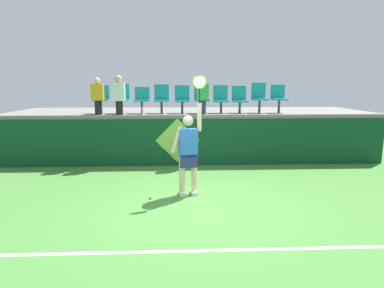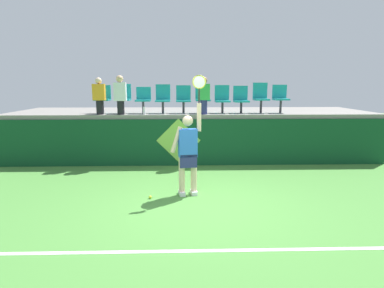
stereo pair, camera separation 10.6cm
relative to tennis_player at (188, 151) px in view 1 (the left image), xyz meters
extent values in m
plane|color=#478438|center=(0.20, -0.67, -0.95)|extent=(40.00, 40.00, 0.00)
cube|color=#0F4223|center=(0.20, 2.60, -0.28)|extent=(11.35, 0.20, 1.35)
cube|color=gray|center=(0.20, 4.09, 0.46)|extent=(11.35, 3.08, 0.12)
cube|color=white|center=(0.20, -2.41, -0.95)|extent=(10.22, 0.08, 0.01)
cube|color=white|center=(-0.13, -0.02, -0.91)|extent=(0.16, 0.28, 0.08)
cube|color=white|center=(0.12, 0.02, -0.91)|extent=(0.16, 0.28, 0.08)
cylinder|color=beige|center=(-0.13, -0.02, -0.54)|extent=(0.13, 0.13, 0.84)
cylinder|color=beige|center=(0.12, 0.02, -0.54)|extent=(0.13, 0.13, 0.84)
cube|color=navy|center=(-0.01, 0.00, -0.20)|extent=(0.39, 0.28, 0.28)
cube|color=blue|center=(-0.01, 0.00, 0.18)|extent=(0.41, 0.28, 0.59)
sphere|color=beige|center=(-0.01, 0.00, 0.64)|extent=(0.22, 0.22, 0.22)
cylinder|color=beige|center=(-0.24, -0.04, 0.25)|extent=(0.27, 0.13, 0.55)
cylinder|color=beige|center=(0.23, 0.04, 0.71)|extent=(0.09, 0.09, 0.58)
cylinder|color=black|center=(0.23, 0.04, 1.15)|extent=(0.03, 0.03, 0.30)
torus|color=gold|center=(0.23, 0.04, 1.43)|extent=(0.28, 0.07, 0.28)
ellipsoid|color=silver|center=(0.23, 0.04, 1.43)|extent=(0.24, 0.05, 0.24)
sphere|color=#D1E533|center=(-0.79, -0.24, -0.92)|extent=(0.07, 0.07, 0.07)
cylinder|color=white|center=(-1.22, 2.71, 0.63)|extent=(0.06, 0.06, 0.22)
cylinder|color=#38383D|center=(-2.49, 3.11, 0.71)|extent=(0.07, 0.07, 0.38)
cube|color=teal|center=(-2.49, 3.11, 0.93)|extent=(0.44, 0.42, 0.05)
cube|color=teal|center=(-2.49, 3.30, 1.15)|extent=(0.44, 0.04, 0.41)
cylinder|color=#38383D|center=(-1.89, 3.11, 0.71)|extent=(0.07, 0.07, 0.38)
cube|color=teal|center=(-1.89, 3.11, 0.93)|extent=(0.44, 0.42, 0.05)
cube|color=teal|center=(-1.89, 3.30, 1.17)|extent=(0.44, 0.04, 0.44)
cylinder|color=#38383D|center=(-1.29, 3.11, 0.70)|extent=(0.07, 0.07, 0.36)
cube|color=teal|center=(-1.29, 3.11, 0.90)|extent=(0.44, 0.42, 0.05)
cube|color=teal|center=(-1.29, 3.30, 1.12)|extent=(0.44, 0.04, 0.38)
cylinder|color=#38383D|center=(-0.70, 3.11, 0.69)|extent=(0.07, 0.07, 0.35)
cube|color=teal|center=(-0.70, 3.11, 0.89)|extent=(0.44, 0.42, 0.05)
cube|color=teal|center=(-0.70, 3.30, 1.15)|extent=(0.44, 0.04, 0.46)
cylinder|color=#38383D|center=(-0.08, 3.11, 0.69)|extent=(0.07, 0.07, 0.34)
cube|color=teal|center=(-0.08, 3.11, 0.89)|extent=(0.44, 0.42, 0.05)
cube|color=teal|center=(-0.08, 3.30, 1.13)|extent=(0.44, 0.04, 0.44)
cylinder|color=#38383D|center=(0.51, 3.11, 0.70)|extent=(0.07, 0.07, 0.37)
cube|color=teal|center=(0.51, 3.11, 0.91)|extent=(0.44, 0.42, 0.05)
cube|color=teal|center=(0.51, 3.30, 1.13)|extent=(0.44, 0.04, 0.39)
cylinder|color=#38383D|center=(1.10, 3.11, 0.69)|extent=(0.07, 0.07, 0.33)
cube|color=teal|center=(1.10, 3.11, 0.88)|extent=(0.44, 0.42, 0.05)
cube|color=teal|center=(1.10, 3.30, 1.13)|extent=(0.44, 0.04, 0.46)
cylinder|color=#38383D|center=(1.67, 3.11, 0.69)|extent=(0.07, 0.07, 0.33)
cube|color=teal|center=(1.67, 3.11, 0.87)|extent=(0.44, 0.42, 0.05)
cube|color=teal|center=(1.67, 3.30, 1.12)|extent=(0.44, 0.04, 0.44)
cylinder|color=#38383D|center=(2.27, 3.11, 0.71)|extent=(0.07, 0.07, 0.38)
cube|color=teal|center=(2.27, 3.11, 0.93)|extent=(0.44, 0.42, 0.05)
cube|color=teal|center=(2.27, 3.30, 1.19)|extent=(0.44, 0.04, 0.48)
cylinder|color=#38383D|center=(2.87, 3.11, 0.71)|extent=(0.07, 0.07, 0.39)
cube|color=teal|center=(2.87, 3.11, 0.93)|extent=(0.44, 0.42, 0.05)
cube|color=teal|center=(2.87, 3.30, 1.16)|extent=(0.44, 0.04, 0.41)
cylinder|color=black|center=(-1.89, 2.72, 0.72)|extent=(0.20, 0.20, 0.39)
cube|color=white|center=(-1.89, 2.72, 1.17)|extent=(0.34, 0.20, 0.52)
sphere|color=#DBAD84|center=(-1.89, 2.72, 1.53)|extent=(0.20, 0.20, 0.20)
cylinder|color=black|center=(-2.49, 2.76, 0.73)|extent=(0.20, 0.20, 0.41)
cube|color=orange|center=(-2.49, 2.76, 1.16)|extent=(0.34, 0.20, 0.46)
sphere|color=beige|center=(-2.49, 2.76, 1.48)|extent=(0.18, 0.18, 0.18)
cylinder|color=navy|center=(0.51, 2.75, 0.73)|extent=(0.20, 0.20, 0.41)
cube|color=green|center=(0.51, 2.75, 1.16)|extent=(0.34, 0.20, 0.46)
sphere|color=#A87A56|center=(0.51, 2.75, 1.49)|extent=(0.20, 0.20, 0.20)
cube|color=#0F4223|center=(-0.23, 2.50, -0.95)|extent=(0.90, 0.01, 0.00)
plane|color=#8CC64C|center=(-0.23, 2.49, -0.21)|extent=(1.27, 0.00, 1.27)
camera|label=1|loc=(-0.22, -6.63, 1.39)|focal=30.20mm
camera|label=2|loc=(-0.11, -6.64, 1.39)|focal=30.20mm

